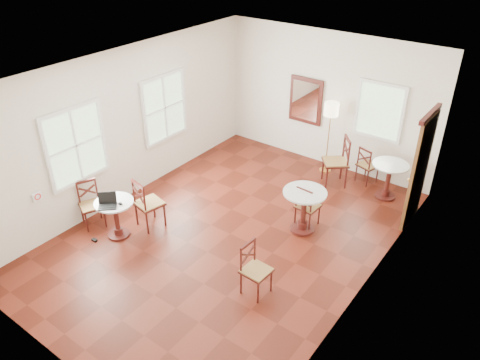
% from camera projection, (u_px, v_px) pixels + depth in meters
% --- Properties ---
extents(ground, '(7.00, 7.00, 0.00)m').
position_uv_depth(ground, '(230.00, 234.00, 8.51)').
color(ground, '#54190E').
rests_on(ground, ground).
extents(room_shell, '(5.02, 7.02, 3.01)m').
position_uv_depth(room_shell, '(236.00, 134.00, 7.78)').
color(room_shell, silver).
rests_on(room_shell, ground).
extents(cafe_table_near, '(0.69, 0.69, 0.72)m').
position_uv_depth(cafe_table_near, '(116.00, 215.00, 8.26)').
color(cafe_table_near, '#451611').
rests_on(cafe_table_near, ground).
extents(cafe_table_mid, '(0.78, 0.78, 0.83)m').
position_uv_depth(cafe_table_mid, '(304.00, 207.00, 8.37)').
color(cafe_table_mid, '#451611').
rests_on(cafe_table_mid, ground).
extents(cafe_table_back, '(0.72, 0.72, 0.76)m').
position_uv_depth(cafe_table_back, '(389.00, 177.00, 9.37)').
color(cafe_table_back, '#451611').
rests_on(cafe_table_back, ground).
extents(chair_near_a, '(0.54, 0.54, 0.99)m').
position_uv_depth(chair_near_a, '(148.00, 203.00, 8.49)').
color(chair_near_a, '#451611').
rests_on(chair_near_a, ground).
extents(chair_near_b, '(0.54, 0.54, 0.88)m').
position_uv_depth(chair_near_b, '(91.00, 204.00, 8.56)').
color(chair_near_b, '#451611').
rests_on(chair_near_b, ground).
extents(chair_mid_a, '(0.42, 0.42, 0.84)m').
position_uv_depth(chair_mid_a, '(307.00, 206.00, 8.55)').
color(chair_mid_a, '#451611').
rests_on(chair_mid_a, ground).
extents(chair_mid_b, '(0.43, 0.43, 0.88)m').
position_uv_depth(chair_mid_b, '(255.00, 270.00, 7.03)').
color(chair_mid_b, '#451611').
rests_on(chair_mid_b, ground).
extents(chair_back_a, '(0.48, 0.48, 0.83)m').
position_uv_depth(chair_back_a, '(367.00, 165.00, 9.91)').
color(chair_back_a, '#451611').
rests_on(chair_back_a, ground).
extents(chair_back_b, '(0.70, 0.70, 1.08)m').
position_uv_depth(chair_back_b, '(337.00, 161.00, 9.79)').
color(chair_back_b, '#451611').
rests_on(chair_back_b, ground).
extents(floor_lamp, '(0.31, 0.31, 1.62)m').
position_uv_depth(floor_lamp, '(331.00, 114.00, 9.86)').
color(floor_lamp, '#BF8C3F').
rests_on(floor_lamp, ground).
extents(laptop, '(0.40, 0.40, 0.22)m').
position_uv_depth(laptop, '(107.00, 203.00, 7.99)').
color(laptop, black).
rests_on(laptop, cafe_table_near).
extents(mouse, '(0.11, 0.09, 0.03)m').
position_uv_depth(mouse, '(120.00, 203.00, 8.04)').
color(mouse, black).
rests_on(mouse, cafe_table_near).
extents(navy_mug, '(0.10, 0.07, 0.08)m').
position_uv_depth(navy_mug, '(106.00, 201.00, 8.07)').
color(navy_mug, black).
rests_on(navy_mug, cafe_table_near).
extents(water_glass, '(0.06, 0.06, 0.10)m').
position_uv_depth(water_glass, '(114.00, 198.00, 8.12)').
color(water_glass, white).
rests_on(water_glass, cafe_table_near).
extents(power_adapter, '(0.10, 0.06, 0.04)m').
position_uv_depth(power_adapter, '(94.00, 240.00, 8.33)').
color(power_adapter, black).
rests_on(power_adapter, ground).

